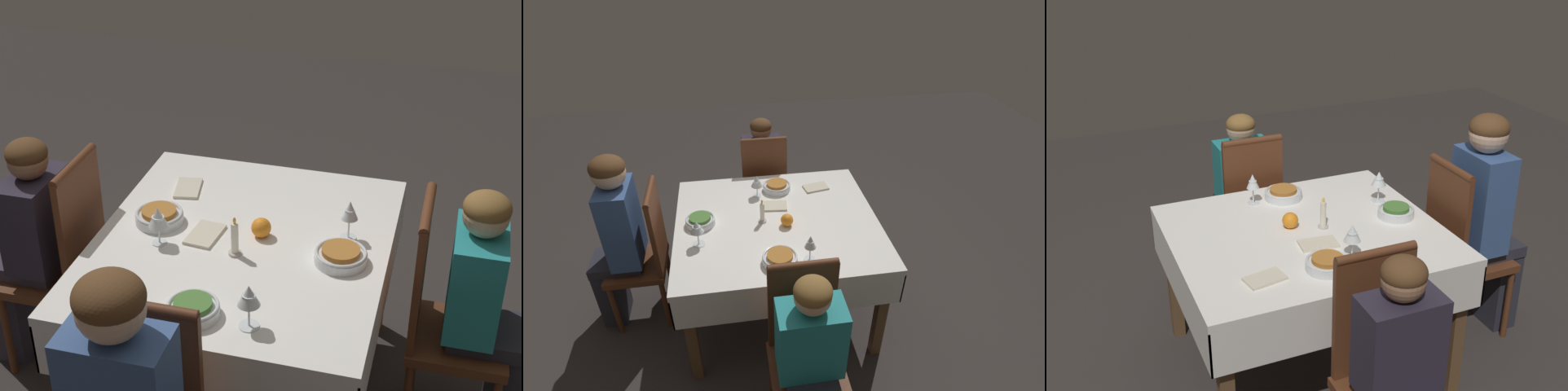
% 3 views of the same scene
% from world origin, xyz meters
% --- Properties ---
extents(ground_plane, '(8.00, 8.00, 0.00)m').
position_xyz_m(ground_plane, '(0.00, 0.00, 0.00)').
color(ground_plane, '#332D2B').
extents(dining_table, '(1.23, 1.09, 0.74)m').
position_xyz_m(dining_table, '(0.00, 0.00, 0.65)').
color(dining_table, white).
rests_on(dining_table, ground_plane).
extents(chair_west, '(0.37, 0.36, 0.99)m').
position_xyz_m(chair_west, '(-0.82, 0.08, 0.53)').
color(chair_west, '#562D19').
rests_on(chair_west, ground_plane).
extents(chair_north, '(0.36, 0.37, 0.99)m').
position_xyz_m(chair_north, '(-0.00, 0.75, 0.53)').
color(chair_north, '#562D19').
rests_on(chair_north, ground_plane).
extents(chair_south, '(0.36, 0.37, 0.99)m').
position_xyz_m(chair_south, '(0.03, -0.75, 0.53)').
color(chair_south, '#562D19').
rests_on(chair_south, ground_plane).
extents(person_adult_denim, '(0.34, 0.30, 1.21)m').
position_xyz_m(person_adult_denim, '(-0.97, 0.08, 0.69)').
color(person_adult_denim, '#282833').
rests_on(person_adult_denim, ground_plane).
extents(person_child_dark, '(0.30, 0.33, 1.05)m').
position_xyz_m(person_child_dark, '(-0.00, 0.91, 0.58)').
color(person_child_dark, '#383342').
rests_on(person_child_dark, ground_plane).
extents(person_child_teal, '(0.30, 0.33, 1.06)m').
position_xyz_m(person_child_teal, '(0.03, -0.91, 0.58)').
color(person_child_teal, '#282833').
rests_on(person_child_teal, ground_plane).
extents(bowl_west, '(0.18, 0.18, 0.06)m').
position_xyz_m(bowl_west, '(-0.46, 0.03, 0.77)').
color(bowl_west, silver).
rests_on(bowl_west, dining_table).
extents(wine_glass_west, '(0.07, 0.07, 0.16)m').
position_xyz_m(wine_glass_west, '(-0.47, -0.16, 0.86)').
color(wine_glass_west, white).
rests_on(wine_glass_west, dining_table).
extents(bowl_north, '(0.19, 0.19, 0.06)m').
position_xyz_m(bowl_north, '(0.05, 0.35, 0.77)').
color(bowl_north, silver).
rests_on(bowl_north, dining_table).
extents(wine_glass_north, '(0.08, 0.08, 0.15)m').
position_xyz_m(wine_glass_north, '(-0.09, 0.29, 0.85)').
color(wine_glass_north, white).
rests_on(wine_glass_north, dining_table).
extents(bowl_south, '(0.19, 0.19, 0.06)m').
position_xyz_m(bowl_south, '(-0.04, -0.38, 0.77)').
color(bowl_south, silver).
rests_on(bowl_south, dining_table).
extents(wine_glass_south, '(0.06, 0.06, 0.16)m').
position_xyz_m(wine_glass_south, '(0.13, -0.38, 0.86)').
color(wine_glass_south, white).
rests_on(wine_glass_south, dining_table).
extents(candle_centerpiece, '(0.05, 0.05, 0.16)m').
position_xyz_m(candle_centerpiece, '(-0.09, 0.00, 0.80)').
color(candle_centerpiece, beige).
rests_on(candle_centerpiece, dining_table).
extents(orange_fruit, '(0.08, 0.08, 0.08)m').
position_xyz_m(orange_fruit, '(0.05, -0.06, 0.78)').
color(orange_fruit, orange).
rests_on(orange_fruit, dining_table).
extents(napkin_red_folded, '(0.18, 0.13, 0.01)m').
position_xyz_m(napkin_red_folded, '(0.32, 0.33, 0.75)').
color(napkin_red_folded, beige).
rests_on(napkin_red_folded, dining_table).
extents(napkin_spare_side, '(0.18, 0.13, 0.01)m').
position_xyz_m(napkin_spare_side, '(-0.00, 0.14, 0.75)').
color(napkin_spare_side, beige).
rests_on(napkin_spare_side, dining_table).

